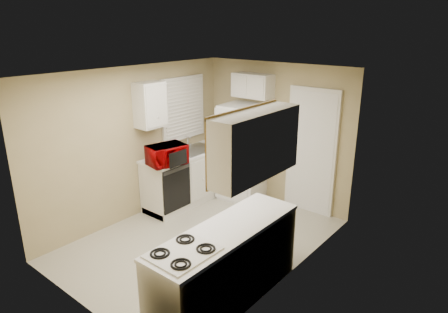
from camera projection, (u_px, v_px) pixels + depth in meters
The scene contains 19 objects.
floor at pixel (202, 240), 5.81m from camera, with size 3.80×3.80×0.00m, color beige.
ceiling at pixel (199, 73), 5.05m from camera, with size 3.80×3.80×0.00m, color white.
wall_left at pixel (135, 143), 6.27m from camera, with size 3.80×3.80×0.00m, color tan.
wall_right at pixel (290, 187), 4.58m from camera, with size 3.80×3.80×0.00m, color tan.
wall_back at pixel (276, 134), 6.82m from camera, with size 2.80×2.80×0.00m, color tan.
wall_front at pixel (74, 210), 4.03m from camera, with size 2.80×2.80×0.00m, color tan.
left_counter at pixel (190, 176), 6.99m from camera, with size 0.60×1.80×0.90m, color silver.
dishwasher at pixel (177, 189), 6.36m from camera, with size 0.03×0.58×0.72m, color black.
sink at pixel (195, 152), 6.97m from camera, with size 0.54×0.74×0.16m, color gray.
microwave at pixel (167, 155), 6.18m from camera, with size 0.32×0.57×0.38m, color #800002.
soap_bottle at pixel (212, 138), 7.32m from camera, with size 0.09×0.09×0.20m, color white.
window_blinds at pixel (183, 108), 6.89m from camera, with size 0.10×0.98×1.08m, color silver.
upper_cabinet_left at pixel (150, 105), 6.15m from camera, with size 0.30×0.45×0.70m, color silver.
refrigerator at pixel (243, 152), 6.98m from camera, with size 0.70×0.68×1.69m, color white.
cabinet_over_fridge at pixel (253, 86), 6.70m from camera, with size 0.70×0.30×0.40m, color silver.
interior_door at pixel (311, 152), 6.43m from camera, with size 0.86×0.06×2.08m, color white.
right_counter at pixel (226, 265), 4.42m from camera, with size 0.60×2.00×0.90m, color silver.
stove at pixel (185, 298), 3.99m from camera, with size 0.51×0.63×0.77m, color white.
upper_cabinet_right at pixel (256, 145), 4.12m from camera, with size 0.30×1.20×0.70m, color silver.
Camera 1 is at (3.50, -3.76, 2.99)m, focal length 32.00 mm.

